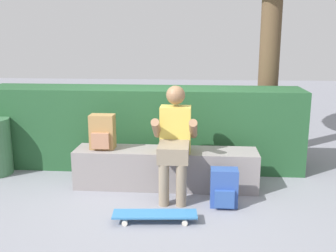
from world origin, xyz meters
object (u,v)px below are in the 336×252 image
object	(u,v)px
person_skater	(175,138)
backpack_on_bench	(102,132)
skateboard_near_person	(155,215)
backpack_on_ground	(224,188)
bench_main	(166,168)

from	to	relation	value
person_skater	backpack_on_bench	bearing A→B (deg)	166.74
person_skater	skateboard_near_person	size ratio (longest dim) A/B	1.47
person_skater	skateboard_near_person	bearing A→B (deg)	-101.23
person_skater	backpack_on_ground	bearing A→B (deg)	-28.54
person_skater	skateboard_near_person	distance (m)	0.92
backpack_on_bench	bench_main	bearing A→B (deg)	0.74
person_skater	bench_main	bearing A→B (deg)	118.95
skateboard_near_person	backpack_on_bench	xyz separation A→B (m)	(-0.71, 0.91, 0.57)
backpack_on_bench	backpack_on_ground	bearing A→B (deg)	-19.50
skateboard_near_person	backpack_on_ground	size ratio (longest dim) A/B	2.04
person_skater	backpack_on_ground	size ratio (longest dim) A/B	3.00
bench_main	person_skater	bearing A→B (deg)	-61.05
bench_main	backpack_on_bench	size ratio (longest dim) A/B	5.26
person_skater	backpack_on_bench	world-z (taller)	person_skater
skateboard_near_person	backpack_on_bench	distance (m)	1.28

